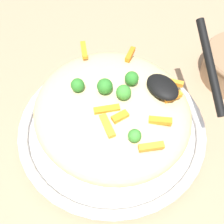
{
  "coord_description": "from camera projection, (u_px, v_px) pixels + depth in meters",
  "views": [
    {
      "loc": [
        0.23,
        -0.16,
        0.44
      ],
      "look_at": [
        0.0,
        0.0,
        0.07
      ],
      "focal_mm": 46.81,
      "sensor_mm": 36.0,
      "label": 1
    }
  ],
  "objects": [
    {
      "name": "serving_spoon",
      "position": [
        179.0,
        80.0,
        0.43
      ],
      "size": [
        0.13,
        0.11,
        0.08
      ],
      "color": "black",
      "rests_on": "pasta_mound"
    },
    {
      "name": "serving_bowl",
      "position": [
        112.0,
        128.0,
        0.5
      ],
      "size": [
        0.32,
        0.32,
        0.04
      ],
      "color": "silver",
      "rests_on": "ground_plane"
    },
    {
      "name": "carrot_piece_0",
      "position": [
        120.0,
        117.0,
        0.41
      ],
      "size": [
        0.01,
        0.02,
        0.01
      ],
      "primitive_type": "cube",
      "rotation": [
        0.0,
        0.0,
        1.52
      ],
      "color": "orange",
      "rests_on": "pasta_mound"
    },
    {
      "name": "broccoli_floret_1",
      "position": [
        78.0,
        85.0,
        0.43
      ],
      "size": [
        0.02,
        0.02,
        0.02
      ],
      "color": "#296820",
      "rests_on": "pasta_mound"
    },
    {
      "name": "ground_plane",
      "position": [
        112.0,
        134.0,
        0.52
      ],
      "size": [
        2.4,
        2.4,
        0.0
      ],
      "primitive_type": "plane",
      "color": "#9E7F60"
    },
    {
      "name": "carrot_piece_4",
      "position": [
        173.0,
        97.0,
        0.43
      ],
      "size": [
        0.01,
        0.03,
        0.01
      ],
      "primitive_type": "cube",
      "rotation": [
        0.0,
        0.0,
        1.4
      ],
      "color": "orange",
      "rests_on": "pasta_mound"
    },
    {
      "name": "broccoli_floret_3",
      "position": [
        131.0,
        78.0,
        0.43
      ],
      "size": [
        0.02,
        0.02,
        0.03
      ],
      "color": "#296820",
      "rests_on": "pasta_mound"
    },
    {
      "name": "carrot_piece_2",
      "position": [
        160.0,
        121.0,
        0.41
      ],
      "size": [
        0.03,
        0.03,
        0.01
      ],
      "primitive_type": "cube",
      "rotation": [
        0.0,
        0.0,
        3.99
      ],
      "color": "orange",
      "rests_on": "pasta_mound"
    },
    {
      "name": "carrot_piece_7",
      "position": [
        151.0,
        147.0,
        0.38
      ],
      "size": [
        0.02,
        0.03,
        0.01
      ],
      "primitive_type": "cube",
      "rotation": [
        0.0,
        0.0,
        4.26
      ],
      "color": "orange",
      "rests_on": "pasta_mound"
    },
    {
      "name": "pasta_mound",
      "position": [
        112.0,
        111.0,
        0.46
      ],
      "size": [
        0.26,
        0.24,
        0.08
      ],
      "primitive_type": "ellipsoid",
      "color": "#DBC689",
      "rests_on": "serving_bowl"
    },
    {
      "name": "carrot_piece_3",
      "position": [
        107.0,
        109.0,
        0.41
      ],
      "size": [
        0.02,
        0.04,
        0.01
      ],
      "primitive_type": "cube",
      "rotation": [
        0.0,
        0.0,
        4.29
      ],
      "color": "orange",
      "rests_on": "pasta_mound"
    },
    {
      "name": "carrot_piece_8",
      "position": [
        107.0,
        126.0,
        0.4
      ],
      "size": [
        0.04,
        0.02,
        0.01
      ],
      "primitive_type": "cube",
      "rotation": [
        0.0,
        0.0,
        6.06
      ],
      "color": "orange",
      "rests_on": "pasta_mound"
    },
    {
      "name": "carrot_piece_5",
      "position": [
        130.0,
        54.0,
        0.49
      ],
      "size": [
        0.02,
        0.03,
        0.01
      ],
      "primitive_type": "cube",
      "rotation": [
        0.0,
        0.0,
        5.31
      ],
      "color": "orange",
      "rests_on": "pasta_mound"
    },
    {
      "name": "broccoli_floret_4",
      "position": [
        135.0,
        136.0,
        0.38
      ],
      "size": [
        0.02,
        0.02,
        0.02
      ],
      "color": "#377928",
      "rests_on": "pasta_mound"
    },
    {
      "name": "carrot_piece_6",
      "position": [
        171.0,
        82.0,
        0.45
      ],
      "size": [
        0.04,
        0.03,
        0.01
      ],
      "primitive_type": "cube",
      "rotation": [
        0.0,
        0.0,
        3.81
      ],
      "color": "orange",
      "rests_on": "pasta_mound"
    },
    {
      "name": "broccoli_floret_2",
      "position": [
        105.0,
        86.0,
        0.42
      ],
      "size": [
        0.02,
        0.02,
        0.03
      ],
      "color": "#296820",
      "rests_on": "pasta_mound"
    },
    {
      "name": "broccoli_floret_0",
      "position": [
        124.0,
        92.0,
        0.42
      ],
      "size": [
        0.02,
        0.02,
        0.03
      ],
      "color": "#377928",
      "rests_on": "pasta_mound"
    },
    {
      "name": "carrot_piece_1",
      "position": [
        84.0,
        50.0,
        0.49
      ],
      "size": [
        0.04,
        0.02,
        0.01
      ],
      "primitive_type": "cube",
      "rotation": [
        0.0,
        0.0,
        5.83
      ],
      "color": "orange",
      "rests_on": "pasta_mound"
    }
  ]
}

